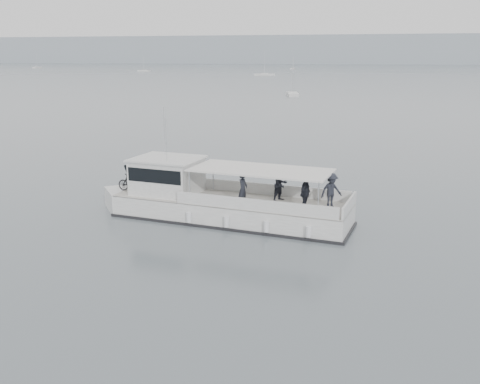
# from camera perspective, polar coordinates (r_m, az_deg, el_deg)

# --- Properties ---
(ground) EXTENTS (1400.00, 1400.00, 0.00)m
(ground) POSITION_cam_1_polar(r_m,az_deg,el_deg) (25.82, 5.98, -5.12)
(ground) COLOR slate
(ground) RESTS_ON ground
(headland) EXTENTS (1400.00, 90.00, 28.00)m
(headland) POSITION_cam_1_polar(r_m,az_deg,el_deg) (584.20, 13.55, 14.53)
(headland) COLOR #939EA8
(headland) RESTS_ON ground
(tour_boat) EXTENTS (14.53, 5.27, 6.04)m
(tour_boat) POSITION_cam_1_polar(r_m,az_deg,el_deg) (28.89, -3.29, -0.88)
(tour_boat) COLOR white
(tour_boat) RESTS_ON ground
(moored_fleet) EXTENTS (407.61, 330.05, 10.70)m
(moored_fleet) POSITION_cam_1_polar(r_m,az_deg,el_deg) (240.73, 9.38, 12.24)
(moored_fleet) COLOR white
(moored_fleet) RESTS_ON ground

